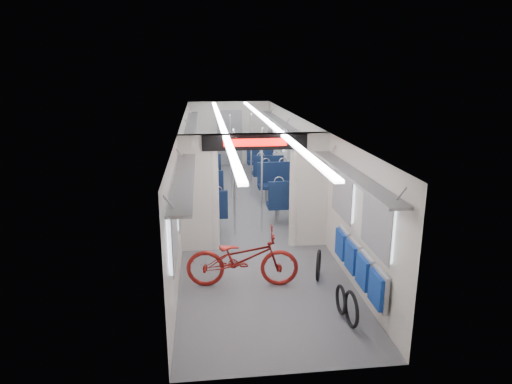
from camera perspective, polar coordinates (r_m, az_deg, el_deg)
carriage at (r=10.55m, az=-1.27°, el=4.37°), size 12.00×12.02×2.31m
bicycle at (r=7.58m, az=-1.72°, el=-8.27°), size 1.90×0.81×0.97m
flip_bench at (r=7.31m, az=12.68°, el=-8.81°), size 0.12×2.13×0.54m
bike_hoop_a at (r=6.72m, az=11.81°, el=-14.33°), size 0.06×0.53×0.53m
bike_hoop_b at (r=7.01m, az=10.56°, el=-13.27°), size 0.05×0.45×0.45m
bike_hoop_c at (r=7.93m, az=7.79°, el=-9.22°), size 0.22×0.53×0.54m
seat_bay_near_left at (r=10.77m, az=-6.21°, el=-0.78°), size 0.90×2.01×1.08m
seat_bay_near_right at (r=11.45m, az=3.14°, el=0.42°), size 0.94×2.20×1.14m
seat_bay_far_left at (r=14.62m, az=-6.42°, el=3.69°), size 0.94×2.24×1.15m
seat_bay_far_right at (r=14.51m, az=1.01°, el=3.59°), size 0.90×2.04×1.09m
stanchion_near_left at (r=9.61m, az=-2.70°, el=1.08°), size 0.05×0.05×2.30m
stanchion_near_right at (r=9.82m, az=0.73°, el=1.43°), size 0.04×0.04×2.30m
stanchion_far_left at (r=12.37m, az=-3.16°, el=4.36°), size 0.04×0.04×2.30m
stanchion_far_right at (r=12.58m, az=-0.60°, el=4.58°), size 0.04×0.04×2.30m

